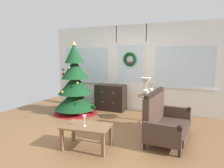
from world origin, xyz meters
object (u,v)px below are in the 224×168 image
at_px(wine_glass, 84,118).
at_px(gift_box, 82,113).
at_px(side_table, 147,103).
at_px(flower_vase, 151,91).
at_px(coffee_table, 87,129).
at_px(table_lamp, 146,84).
at_px(christmas_tree, 75,87).
at_px(settee_sofa, 164,121).
at_px(dresser_cabinet, 111,97).

xyz_separation_m(wine_glass, gift_box, (-1.09, 1.66, -0.47)).
bearing_deg(side_table, flower_vase, -30.96).
relative_size(side_table, coffee_table, 0.74).
xyz_separation_m(table_lamp, flower_vase, (0.16, -0.10, -0.17)).
relative_size(christmas_tree, settee_sofa, 1.46).
bearing_deg(christmas_tree, gift_box, -28.90).
bearing_deg(table_lamp, dresser_cabinet, 155.03).
bearing_deg(dresser_cabinet, flower_vase, -25.84).
height_order(dresser_cabinet, side_table, dresser_cabinet).
bearing_deg(coffee_table, gift_box, 124.38).
xyz_separation_m(side_table, wine_glass, (-0.65, -1.96, 0.09)).
bearing_deg(gift_box, wine_glass, -56.75).
bearing_deg(christmas_tree, side_table, 3.08).
bearing_deg(gift_box, settee_sofa, -15.68).
height_order(table_lamp, gift_box, table_lamp).
height_order(flower_vase, gift_box, flower_vase).
bearing_deg(flower_vase, wine_glass, -111.45).
bearing_deg(dresser_cabinet, settee_sofa, -40.01).
distance_m(flower_vase, gift_box, 1.97).
distance_m(settee_sofa, coffee_table, 1.54).
bearing_deg(settee_sofa, flower_vase, 117.86).
relative_size(settee_sofa, coffee_table, 1.58).
height_order(side_table, coffee_table, side_table).
distance_m(christmas_tree, wine_glass, 2.34).
bearing_deg(table_lamp, flower_vase, -32.01).
height_order(christmas_tree, side_table, christmas_tree).
bearing_deg(settee_sofa, christmas_tree, 162.53).
bearing_deg(settee_sofa, table_lamp, 122.54).
xyz_separation_m(settee_sofa, wine_glass, (-1.21, -1.02, 0.19)).
height_order(settee_sofa, side_table, settee_sofa).
height_order(dresser_cabinet, gift_box, dresser_cabinet).
height_order(christmas_tree, wine_glass, christmas_tree).
bearing_deg(settee_sofa, coffee_table, -140.83).
bearing_deg(coffee_table, settee_sofa, 39.17).
relative_size(table_lamp, flower_vase, 1.26).
height_order(dresser_cabinet, wine_glass, dresser_cabinet).
xyz_separation_m(flower_vase, gift_box, (-1.84, -0.23, -0.69)).
xyz_separation_m(dresser_cabinet, flower_vase, (1.38, -0.67, 0.39)).
relative_size(dresser_cabinet, gift_box, 4.64).
bearing_deg(christmas_tree, dresser_cabinet, 42.24).
xyz_separation_m(dresser_cabinet, side_table, (1.28, -0.61, 0.09)).
relative_size(flower_vase, gift_box, 1.79).
xyz_separation_m(christmas_tree, coffee_table, (1.44, -1.80, -0.39)).
relative_size(flower_vase, wine_glass, 1.79).
xyz_separation_m(coffee_table, wine_glass, (-0.02, -0.05, 0.21)).
xyz_separation_m(christmas_tree, side_table, (2.07, 0.11, -0.28)).
relative_size(christmas_tree, dresser_cabinet, 2.27).
bearing_deg(side_table, gift_box, -170.42).
bearing_deg(gift_box, coffee_table, -55.62).
xyz_separation_m(christmas_tree, table_lamp, (2.01, 0.15, 0.20)).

